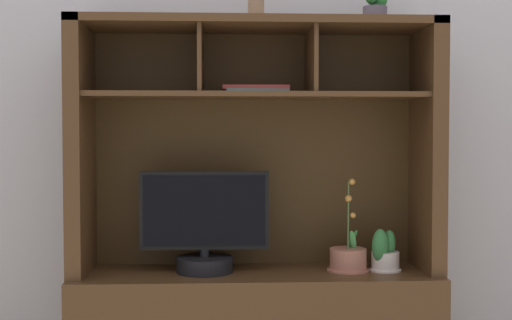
{
  "coord_description": "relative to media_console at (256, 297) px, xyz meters",
  "views": [
    {
      "loc": [
        -0.14,
        -2.7,
        1.11
      ],
      "look_at": [
        0.0,
        0.0,
        1.01
      ],
      "focal_mm": 48.77,
      "sensor_mm": 36.0,
      "label": 1
    }
  ],
  "objects": [
    {
      "name": "tv_monitor",
      "position": [
        -0.2,
        -0.02,
        0.27
      ],
      "size": [
        0.5,
        0.22,
        0.39
      ],
      "color": "black",
      "rests_on": "media_console"
    },
    {
      "name": "back_wall",
      "position": [
        0.0,
        0.24,
        0.94
      ],
      "size": [
        6.0,
        0.02,
        2.8
      ],
      "primitive_type": "cube",
      "color": "#B4B2B6",
      "rests_on": "ground"
    },
    {
      "name": "potted_fern",
      "position": [
        0.5,
        -0.03,
        0.17
      ],
      "size": [
        0.12,
        0.12,
        0.17
      ],
      "color": "beige",
      "rests_on": "media_console"
    },
    {
      "name": "media_console",
      "position": [
        0.0,
        0.0,
        0.0
      ],
      "size": [
        1.41,
        0.46,
        1.54
      ],
      "color": "#482E19",
      "rests_on": "ground"
    },
    {
      "name": "diffuser_bottle",
      "position": [
        0.0,
        -0.0,
        1.15
      ],
      "size": [
        0.06,
        0.06,
        0.29
      ],
      "color": "#8B694B",
      "rests_on": "media_console"
    },
    {
      "name": "magazine_stack_left",
      "position": [
        -0.0,
        0.02,
        0.81
      ],
      "size": [
        0.27,
        0.25,
        0.03
      ],
      "color": "slate",
      "rests_on": "media_console"
    },
    {
      "name": "potted_orchid",
      "position": [
        0.36,
        -0.02,
        0.15
      ],
      "size": [
        0.17,
        0.17,
        0.36
      ],
      "color": "#AF6B56",
      "rests_on": "media_console"
    }
  ]
}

